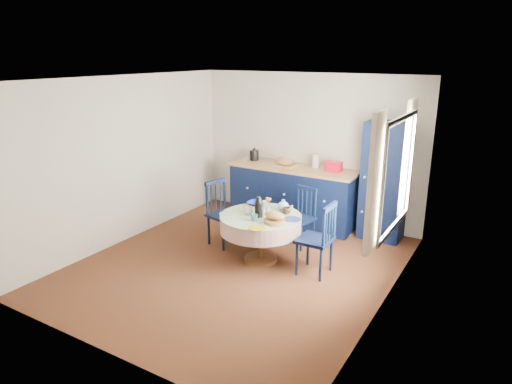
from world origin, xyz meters
TOP-DOWN VIEW (x-y plane):
  - floor at (0.00, 0.00)m, footprint 4.50×4.50m
  - ceiling at (0.00, 0.00)m, footprint 4.50×4.50m
  - wall_back at (0.00, 2.25)m, footprint 4.00×0.02m
  - wall_left at (-2.00, 0.00)m, footprint 0.02×4.50m
  - wall_right at (2.00, 0.00)m, footprint 0.02×4.50m
  - window at (1.95, 0.30)m, footprint 0.10×1.74m
  - kitchen_counter at (-0.10, 1.90)m, footprint 2.20×0.68m
  - pantry_cabinet at (1.40, 2.00)m, footprint 0.64×0.48m
  - dining_table at (0.21, 0.30)m, footprint 1.12×1.12m
  - chair_left at (-0.60, 0.53)m, footprint 0.51×0.52m
  - chair_far at (0.43, 1.10)m, footprint 0.47×0.45m
  - chair_right at (1.03, 0.34)m, footprint 0.42×0.44m
  - mug_a at (0.03, 0.27)m, footprint 0.13×0.13m
  - mug_b at (0.23, 0.08)m, footprint 0.10×0.10m
  - mug_c at (0.47, 0.53)m, footprint 0.12×0.12m
  - mug_d at (0.07, 0.66)m, footprint 0.09×0.09m
  - cobalt_bowl at (-0.07, 0.62)m, footprint 0.25×0.25m

SIDE VIEW (x-z plane):
  - floor at x=0.00m, z-range 0.00..0.00m
  - chair_far at x=0.43m, z-range 0.01..0.89m
  - chair_left at x=-0.60m, z-range 0.01..0.99m
  - chair_right at x=1.03m, z-range 0.01..0.99m
  - kitchen_counter at x=-0.10m, z-range -0.11..1.11m
  - dining_table at x=0.21m, z-range 0.08..1.04m
  - cobalt_bowl at x=-0.07m, z-range 0.67..0.73m
  - mug_d at x=0.07m, z-range 0.67..0.76m
  - mug_b at x=0.23m, z-range 0.67..0.76m
  - mug_c at x=0.47m, z-range 0.67..0.77m
  - mug_a at x=0.03m, z-range 0.67..0.78m
  - pantry_cabinet at x=1.40m, z-range 0.00..1.83m
  - wall_back at x=0.00m, z-range 0.00..2.50m
  - wall_left at x=-2.00m, z-range 0.00..2.50m
  - wall_right at x=2.00m, z-range 0.00..2.50m
  - window at x=1.95m, z-range 0.80..2.25m
  - ceiling at x=0.00m, z-range 2.50..2.50m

